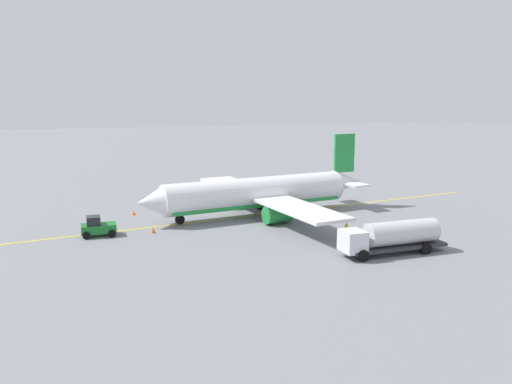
# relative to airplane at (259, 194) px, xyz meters

# --- Properties ---
(ground_plane) EXTENTS (400.00, 400.00, 0.00)m
(ground_plane) POSITION_rel_airplane_xyz_m (0.47, 0.05, -2.74)
(ground_plane) COLOR slate
(airplane) EXTENTS (31.69, 31.86, 9.84)m
(airplane) POSITION_rel_airplane_xyz_m (0.00, 0.00, 0.00)
(airplane) COLOR white
(airplane) RESTS_ON ground
(fuel_tanker) EXTENTS (10.79, 3.01, 3.15)m
(fuel_tanker) POSITION_rel_airplane_xyz_m (-5.89, 19.83, -1.01)
(fuel_tanker) COLOR #2D2D33
(fuel_tanker) RESTS_ON ground
(pushback_tug) EXTENTS (3.67, 2.41, 2.20)m
(pushback_tug) POSITION_rel_airplane_xyz_m (19.88, 3.27, -1.73)
(pushback_tug) COLOR #196B28
(pushback_tug) RESTS_ON ground
(refueling_worker) EXTENTS (0.62, 0.62, 1.71)m
(refueling_worker) POSITION_rel_airplane_xyz_m (-4.54, 13.69, -1.92)
(refueling_worker) COLOR navy
(refueling_worker) RESTS_ON ground
(safety_cone_nose) EXTENTS (0.53, 0.53, 0.59)m
(safety_cone_nose) POSITION_rel_airplane_xyz_m (14.11, 4.06, -2.44)
(safety_cone_nose) COLOR #F2590F
(safety_cone_nose) RESTS_ON ground
(safety_cone_wingtip) EXTENTS (0.50, 0.50, 0.55)m
(safety_cone_wingtip) POSITION_rel_airplane_xyz_m (14.90, -5.58, -2.46)
(safety_cone_wingtip) COLOR #F2590F
(safety_cone_wingtip) RESTS_ON ground
(taxi_line_marking) EXTENTS (71.71, 8.19, 0.01)m
(taxi_line_marking) POSITION_rel_airplane_xyz_m (0.47, 0.05, -2.73)
(taxi_line_marking) COLOR yellow
(taxi_line_marking) RESTS_ON ground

